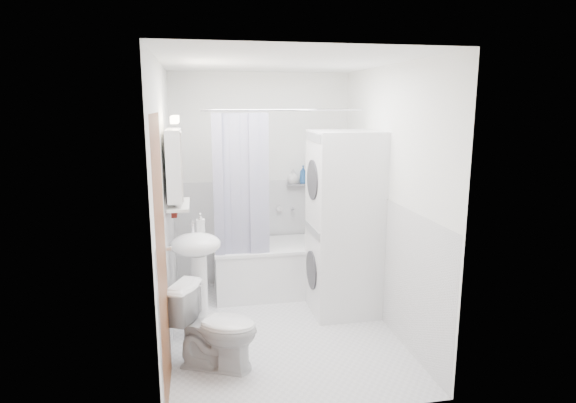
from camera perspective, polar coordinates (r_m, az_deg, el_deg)
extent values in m
plane|color=silver|center=(4.63, -0.71, -14.88)|extent=(2.60, 2.60, 0.00)
plane|color=white|center=(5.50, -3.13, 2.50)|extent=(2.00, 0.00, 2.00)
plane|color=white|center=(3.00, 3.63, -5.10)|extent=(2.00, 0.00, 2.00)
plane|color=white|center=(4.18, -14.36, -0.69)|extent=(0.00, 2.60, 2.60)
plane|color=white|center=(4.52, 11.84, 0.31)|extent=(0.00, 2.60, 2.60)
plane|color=white|center=(4.16, -0.79, 16.21)|extent=(2.60, 2.60, 0.00)
plane|color=white|center=(5.61, -3.05, -3.57)|extent=(1.98, 0.00, 1.98)
plane|color=white|center=(4.35, -13.81, -8.45)|extent=(0.00, 2.58, 2.58)
plane|color=white|center=(4.66, 11.40, -6.95)|extent=(0.00, 2.58, 2.58)
plane|color=brown|center=(3.38, -14.70, -7.09)|extent=(0.00, 2.00, 2.00)
cylinder|color=silver|center=(3.70, -13.91, -5.47)|extent=(0.04, 0.04, 0.04)
cube|color=white|center=(5.39, -0.96, -7.99)|extent=(1.42, 0.66, 0.52)
cube|color=white|center=(5.30, -0.97, -5.17)|extent=(1.44, 0.68, 0.03)
cube|color=silver|center=(5.34, -0.97, -6.35)|extent=(1.24, 0.48, 0.20)
cylinder|color=silver|center=(5.57, 0.46, -0.80)|extent=(0.04, 0.12, 0.04)
cylinder|color=silver|center=(4.80, -0.45, 10.81)|extent=(1.62, 0.02, 0.02)
cube|color=#151446|center=(4.80, -8.24, 1.68)|extent=(0.10, 0.02, 1.45)
cube|color=#151446|center=(4.80, -7.17, 1.72)|extent=(0.10, 0.02, 1.45)
cube|color=#151446|center=(4.81, -6.10, 1.76)|extent=(0.10, 0.02, 1.45)
cube|color=#151446|center=(4.82, -5.03, 1.79)|extent=(0.10, 0.02, 1.45)
cube|color=#151446|center=(4.83, -3.96, 1.83)|extent=(0.10, 0.02, 1.45)
cube|color=#151446|center=(4.84, -2.91, 1.87)|extent=(0.10, 0.02, 1.45)
ellipsoid|color=white|center=(4.30, -10.89, -5.03)|extent=(0.44, 0.37, 0.20)
cylinder|color=white|center=(4.46, -10.40, -10.89)|extent=(0.14, 0.14, 0.75)
cylinder|color=silver|center=(4.40, -11.22, -3.03)|extent=(0.03, 0.03, 0.14)
cylinder|color=silver|center=(4.35, -11.25, -2.39)|extent=(0.02, 0.10, 0.02)
cube|color=white|center=(4.22, -13.30, 4.28)|extent=(0.12, 0.50, 0.60)
cube|color=white|center=(4.22, -12.41, 4.32)|extent=(0.01, 0.47, 0.57)
cube|color=#FFEABF|center=(4.19, -13.26, 9.45)|extent=(0.06, 0.45, 0.06)
cube|color=silver|center=(4.28, -12.81, -0.36)|extent=(0.18, 0.54, 0.02)
cube|color=silver|center=(5.52, 0.99, 2.02)|extent=(0.22, 0.06, 0.02)
cube|color=#601B10|center=(4.48, -13.49, 3.21)|extent=(0.05, 0.32, 0.75)
cube|color=#601B10|center=(4.45, -13.31, 7.63)|extent=(0.03, 0.28, 0.08)
cylinder|color=silver|center=(4.45, -13.85, 8.12)|extent=(0.02, 0.04, 0.02)
cube|color=white|center=(4.90, 6.54, -7.73)|extent=(0.64, 0.64, 0.90)
cylinder|color=#2D2D33|center=(4.81, 2.81, -8.11)|extent=(0.02, 0.38, 0.38)
cube|color=gray|center=(4.69, 2.87, -3.43)|extent=(0.01, 0.58, 0.08)
cube|color=white|center=(4.68, 6.79, 2.79)|extent=(0.64, 0.64, 0.90)
cylinder|color=#2D2D33|center=(4.59, 2.92, 2.58)|extent=(0.02, 0.38, 0.38)
cube|color=gray|center=(4.55, 2.99, 7.65)|extent=(0.01, 0.58, 0.08)
imported|color=white|center=(3.95, -8.54, -14.54)|extent=(0.78, 0.63, 0.67)
imported|color=gray|center=(4.47, -10.31, -3.03)|extent=(0.08, 0.17, 0.08)
imported|color=gray|center=(4.12, -12.91, -0.13)|extent=(0.07, 0.18, 0.07)
imported|color=gray|center=(4.38, -12.80, 0.76)|extent=(0.10, 0.09, 0.10)
imported|color=gray|center=(5.50, 0.57, 2.79)|extent=(0.13, 0.17, 0.13)
imported|color=#255594|center=(5.53, 1.79, 2.56)|extent=(0.08, 0.21, 0.08)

